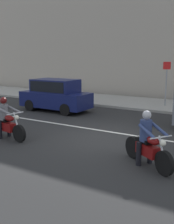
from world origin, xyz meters
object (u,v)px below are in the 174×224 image
Objects in this scene: motorcycle_with_rider_denim_blue at (148,144)px; street_sign_post at (166,79)px; motorcycle_with_rider_gray at (6,122)px; parked_hatchback_navy at (56,95)px.

street_sign_post reaches higher than motorcycle_with_rider_denim_blue.
parked_hatchback_navy is (-1.77, 5.30, 0.30)m from motorcycle_with_rider_gray.
parked_hatchback_navy reaches higher than motorcycle_with_rider_denim_blue.
street_sign_post is at bearing 40.26° from parked_hatchback_navy.
motorcycle_with_rider_denim_blue is 0.45× the size of parked_hatchback_navy.
parked_hatchback_navy reaches higher than motorcycle_with_rider_gray.
motorcycle_with_rider_gray is 10.15m from street_sign_post.
parked_hatchback_navy is (-7.28, 5.14, 0.29)m from motorcycle_with_rider_denim_blue.
parked_hatchback_navy is at bearing 144.79° from motorcycle_with_rider_denim_blue.
motorcycle_with_rider_gray is 1.21× the size of motorcycle_with_rider_denim_blue.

